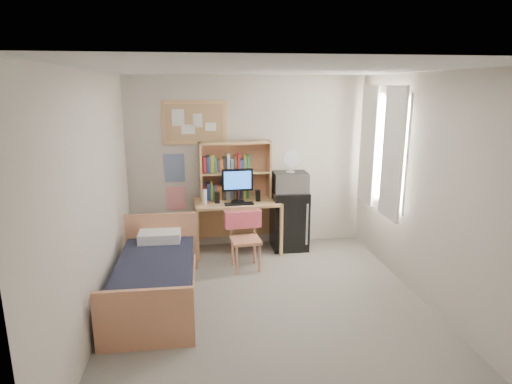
{
  "coord_description": "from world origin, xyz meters",
  "views": [
    {
      "loc": [
        -0.74,
        -4.32,
        2.44
      ],
      "look_at": [
        0.01,
        1.2,
        1.06
      ],
      "focal_mm": 30.0,
      "sensor_mm": 36.0,
      "label": 1
    }
  ],
  "objects": [
    {
      "name": "keyboard",
      "position": [
        -0.18,
        1.57,
        0.8
      ],
      "size": [
        0.42,
        0.15,
        0.02
      ],
      "primitive_type": "cube",
      "rotation": [
        0.0,
        0.0,
        0.05
      ],
      "color": "black",
      "rests_on": "desk"
    },
    {
      "name": "desk",
      "position": [
        -0.19,
        1.77,
        0.39
      ],
      "size": [
        1.29,
        0.69,
        0.79
      ],
      "primitive_type": "cube",
      "rotation": [
        0.0,
        0.0,
        0.05
      ],
      "color": "tan",
      "rests_on": "floor"
    },
    {
      "name": "window_unit",
      "position": [
        1.75,
        1.2,
        1.6
      ],
      "size": [
        0.1,
        1.4,
        1.7
      ],
      "primitive_type": "cube",
      "color": "white",
      "rests_on": "wall_right"
    },
    {
      "name": "speaker_right",
      "position": [
        0.11,
        1.72,
        0.87
      ],
      "size": [
        0.07,
        0.07,
        0.16
      ],
      "primitive_type": "cube",
      "rotation": [
        0.0,
        0.0,
        0.05
      ],
      "color": "black",
      "rests_on": "desk"
    },
    {
      "name": "mini_fridge",
      "position": [
        0.61,
        1.81,
        0.45
      ],
      "size": [
        0.54,
        0.54,
        0.9
      ],
      "primitive_type": "cube",
      "rotation": [
        0.0,
        0.0,
        -0.01
      ],
      "color": "black",
      "rests_on": "floor"
    },
    {
      "name": "pillow",
      "position": [
        -1.27,
        1.04,
        0.55
      ],
      "size": [
        0.53,
        0.38,
        0.13
      ],
      "primitive_type": "cube",
      "rotation": [
        0.0,
        0.0,
        -0.01
      ],
      "color": "white",
      "rests_on": "bed"
    },
    {
      "name": "hoodie",
      "position": [
        -0.16,
        1.3,
        0.65
      ],
      "size": [
        0.52,
        0.2,
        0.24
      ],
      "primitive_type": "cube",
      "rotation": [
        0.0,
        0.0,
        0.09
      ],
      "color": "#E35667",
      "rests_on": "desk_chair"
    },
    {
      "name": "floor",
      "position": [
        0.0,
        0.0,
        -0.01
      ],
      "size": [
        3.6,
        4.2,
        0.02
      ],
      "primitive_type": "cube",
      "color": "gray",
      "rests_on": "ground"
    },
    {
      "name": "hutch",
      "position": [
        -0.2,
        1.91,
        1.22
      ],
      "size": [
        1.07,
        0.32,
        0.86
      ],
      "primitive_type": "cube",
      "rotation": [
        0.0,
        0.0,
        0.05
      ],
      "color": "tan",
      "rests_on": "desk"
    },
    {
      "name": "monitor",
      "position": [
        -0.19,
        1.71,
        1.03
      ],
      "size": [
        0.46,
        0.06,
        0.48
      ],
      "primitive_type": "cube",
      "rotation": [
        0.0,
        0.0,
        0.05
      ],
      "color": "black",
      "rests_on": "desk"
    },
    {
      "name": "bulletin_board",
      "position": [
        -0.78,
        2.08,
        1.92
      ],
      "size": [
        0.94,
        0.03,
        0.64
      ],
      "primitive_type": "cube",
      "color": "tan",
      "rests_on": "wall_back"
    },
    {
      "name": "desk_chair",
      "position": [
        -0.14,
        1.1,
        0.42
      ],
      "size": [
        0.46,
        0.46,
        0.84
      ],
      "primitive_type": "cube",
      "rotation": [
        0.0,
        0.0,
        0.09
      ],
      "color": "tan",
      "rests_on": "floor"
    },
    {
      "name": "curtain_left",
      "position": [
        1.72,
        0.8,
        1.6
      ],
      "size": [
        0.04,
        0.55,
        1.7
      ],
      "primitive_type": "cube",
      "color": "white",
      "rests_on": "wall_right"
    },
    {
      "name": "wall_left",
      "position": [
        -1.8,
        0.0,
        1.3
      ],
      "size": [
        0.04,
        4.2,
        2.6
      ],
      "primitive_type": "cube",
      "color": "beige",
      "rests_on": "floor"
    },
    {
      "name": "water_bottle",
      "position": [
        -0.67,
        1.64,
        0.9
      ],
      "size": [
        0.07,
        0.07,
        0.22
      ],
      "primitive_type": "cylinder",
      "rotation": [
        0.0,
        0.0,
        0.05
      ],
      "color": "white",
      "rests_on": "desk"
    },
    {
      "name": "poster_japan",
      "position": [
        -1.1,
        2.09,
        0.78
      ],
      "size": [
        0.28,
        0.01,
        0.36
      ],
      "primitive_type": "cube",
      "color": "red",
      "rests_on": "wall_back"
    },
    {
      "name": "speaker_left",
      "position": [
        -0.49,
        1.69,
        0.87
      ],
      "size": [
        0.07,
        0.07,
        0.17
      ],
      "primitive_type": "cube",
      "rotation": [
        0.0,
        0.0,
        0.05
      ],
      "color": "black",
      "rests_on": "desk"
    },
    {
      "name": "ceiling",
      "position": [
        0.0,
        0.0,
        2.6
      ],
      "size": [
        3.6,
        4.2,
        0.02
      ],
      "primitive_type": "cube",
      "color": "silver",
      "rests_on": "wall_back"
    },
    {
      "name": "curtain_right",
      "position": [
        1.72,
        1.6,
        1.6
      ],
      "size": [
        0.04,
        0.55,
        1.7
      ],
      "primitive_type": "cube",
      "color": "white",
      "rests_on": "wall_right"
    },
    {
      "name": "wall_front",
      "position": [
        0.0,
        -2.1,
        1.3
      ],
      "size": [
        3.6,
        0.04,
        2.6
      ],
      "primitive_type": "cube",
      "color": "beige",
      "rests_on": "floor"
    },
    {
      "name": "wall_right",
      "position": [
        1.8,
        0.0,
        1.3
      ],
      "size": [
        0.04,
        4.2,
        2.6
      ],
      "primitive_type": "cube",
      "color": "beige",
      "rests_on": "floor"
    },
    {
      "name": "microwave",
      "position": [
        0.61,
        1.79,
        1.05
      ],
      "size": [
        0.51,
        0.39,
        0.29
      ],
      "primitive_type": "cube",
      "rotation": [
        0.0,
        0.0,
        -0.01
      ],
      "color": "silver",
      "rests_on": "mini_fridge"
    },
    {
      "name": "bed",
      "position": [
        -1.28,
        0.29,
        0.24
      ],
      "size": [
        0.91,
        1.79,
        0.49
      ],
      "primitive_type": "cube",
      "rotation": [
        0.0,
        0.0,
        -0.01
      ],
      "color": "black",
      "rests_on": "floor"
    },
    {
      "name": "desk_fan",
      "position": [
        0.61,
        1.79,
        1.35
      ],
      "size": [
        0.25,
        0.25,
        0.31
      ],
      "primitive_type": "cylinder",
      "rotation": [
        0.0,
        0.0,
        -0.01
      ],
      "color": "white",
      "rests_on": "microwave"
    },
    {
      "name": "wall_back",
      "position": [
        0.0,
        2.1,
        1.3
      ],
      "size": [
        3.6,
        0.04,
        2.6
      ],
      "primitive_type": "cube",
      "color": "beige",
      "rests_on": "floor"
    },
    {
      "name": "poster_wave",
      "position": [
        -1.1,
        2.09,
        1.25
      ],
      "size": [
        0.3,
        0.01,
        0.42
      ],
      "primitive_type": "cube",
      "color": "navy",
      "rests_on": "wall_back"
    }
  ]
}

